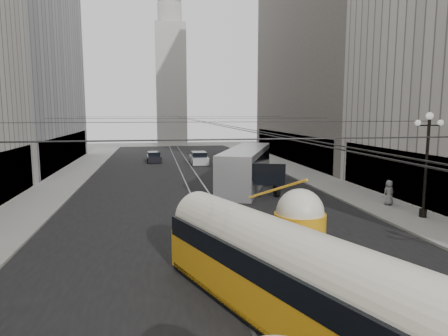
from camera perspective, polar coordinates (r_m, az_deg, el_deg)
name	(u,v)px	position (r m, az deg, el deg)	size (l,w,h in m)	color
road	(195,184)	(36.63, -4.22, -2.32)	(20.00, 85.00, 0.02)	black
sidewalk_left	(65,181)	(40.79, -21.76, -1.71)	(4.00, 72.00, 0.15)	gray
sidewalk_right	(305,174)	(42.81, 11.50, -0.87)	(4.00, 72.00, 0.15)	gray
rail_left	(186,184)	(36.57, -5.39, -2.36)	(0.12, 85.00, 0.04)	gray
rail_right	(203,184)	(36.71, -3.05, -2.29)	(0.12, 85.00, 0.04)	gray
building_left_far	(8,45)	(54.52, -28.43, 15.23)	(12.60, 28.60, 28.60)	#999999
building_right_far	(332,38)	(57.34, 15.22, 17.50)	(12.60, 32.60, 32.60)	#514C47
distant_tower	(171,70)	(83.88, -7.63, 13.64)	(6.00, 6.00, 31.36)	#B2AFA8
lamppost_right_mid	(427,159)	(26.91, 26.98, 1.17)	(1.86, 0.44, 6.37)	black
catenary	(196,120)	(35.06, -3.96, 6.89)	(25.00, 72.00, 0.23)	black
streetcar	(294,279)	(12.55, 9.96, -15.38)	(6.93, 13.75, 3.20)	orange
city_bus	(246,166)	(34.97, 3.19, 0.30)	(7.55, 13.94, 3.41)	#A7A8AC
sedan_white_far	(199,158)	(51.04, -3.60, 1.38)	(2.04, 4.92, 1.55)	silver
sedan_dark_far	(154,157)	(53.84, -9.98, 1.52)	(2.00, 4.40, 1.36)	black
pedestrian_sidewalk_right	(389,193)	(29.86, 22.49, -3.27)	(0.85, 0.52, 1.74)	slate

